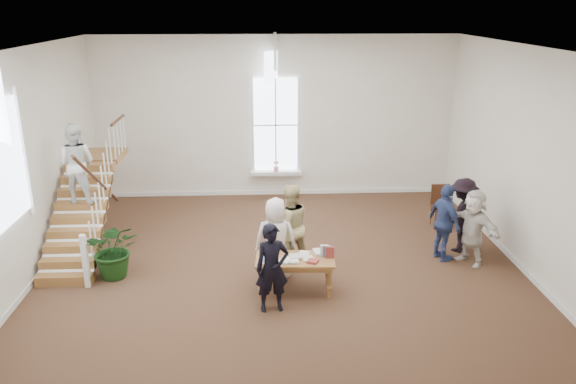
{
  "coord_description": "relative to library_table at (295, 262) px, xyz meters",
  "views": [
    {
      "loc": [
        -0.42,
        -10.99,
        5.31
      ],
      "look_at": [
        0.15,
        0.4,
        1.44
      ],
      "focal_mm": 35.0,
      "sensor_mm": 36.0,
      "label": 1
    }
  ],
  "objects": [
    {
      "name": "ground",
      "position": [
        -0.18,
        1.35,
        -0.62
      ],
      "size": [
        10.0,
        10.0,
        0.0
      ],
      "primitive_type": "plane",
      "color": "#3F2918",
      "rests_on": "ground"
    },
    {
      "name": "elderly_woman",
      "position": [
        -0.34,
        0.61,
        0.23
      ],
      "size": [
        0.85,
        0.57,
        1.69
      ],
      "primitive_type": "imported",
      "rotation": [
        0.0,
        0.0,
        3.1
      ],
      "color": "silver",
      "rests_on": "ground"
    },
    {
      "name": "floor_plant",
      "position": [
        -3.58,
        0.82,
        -0.02
      ],
      "size": [
        1.12,
        0.98,
        1.2
      ],
      "primitive_type": "imported",
      "rotation": [
        0.0,
        0.0,
        0.04
      ],
      "color": "#143611",
      "rests_on": "ground"
    },
    {
      "name": "library_table",
      "position": [
        0.0,
        0.0,
        0.0
      ],
      "size": [
        1.53,
        0.82,
        0.76
      ],
      "rotation": [
        0.0,
        0.0,
        -0.05
      ],
      "color": "brown",
      "rests_on": "ground"
    },
    {
      "name": "woman_cluster_b",
      "position": [
        3.82,
        1.73,
        0.22
      ],
      "size": [
        1.25,
        1.14,
        1.68
      ],
      "primitive_type": "imported",
      "rotation": [
        0.0,
        0.0,
        3.76
      ],
      "color": "black",
      "rests_on": "ground"
    },
    {
      "name": "police_officer",
      "position": [
        -0.44,
        -0.64,
        0.21
      ],
      "size": [
        0.66,
        0.48,
        1.65
      ],
      "primitive_type": "imported",
      "rotation": [
        0.0,
        0.0,
        0.16
      ],
      "color": "black",
      "rests_on": "ground"
    },
    {
      "name": "side_chair",
      "position": [
        3.82,
        3.2,
        -0.03
      ],
      "size": [
        0.46,
        0.46,
        1.05
      ],
      "rotation": [
        0.0,
        0.0,
        -0.02
      ],
      "color": "#371F0F",
      "rests_on": "ground"
    },
    {
      "name": "woman_cluster_a",
      "position": [
        3.28,
        1.28,
        0.23
      ],
      "size": [
        0.7,
        1.07,
        1.7
      ],
      "primitive_type": "imported",
      "rotation": [
        0.0,
        0.0,
        1.88
      ],
      "color": "navy",
      "rests_on": "ground"
    },
    {
      "name": "woman_cluster_c",
      "position": [
        3.82,
        1.08,
        0.2
      ],
      "size": [
        1.19,
        1.56,
        1.64
      ],
      "primitive_type": "imported",
      "rotation": [
        0.0,
        0.0,
        5.25
      ],
      "color": "silver",
      "rests_on": "ground"
    },
    {
      "name": "staircase",
      "position": [
        -4.53,
        2.09,
        1.0
      ],
      "size": [
        1.1,
        4.1,
        2.92
      ],
      "color": "brown",
      "rests_on": "ground"
    },
    {
      "name": "person_yellow",
      "position": [
        -0.04,
        1.11,
        0.29
      ],
      "size": [
        1.07,
        0.95,
        1.82
      ],
      "primitive_type": "imported",
      "rotation": [
        0.0,
        0.0,
        3.5
      ],
      "color": "tan",
      "rests_on": "ground"
    },
    {
      "name": "room_shell",
      "position": [
        -0.18,
        5.74,
        -0.22
      ],
      "size": [
        10.49,
        10.0,
        10.0
      ],
      "color": "beige",
      "rests_on": "ground"
    }
  ]
}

